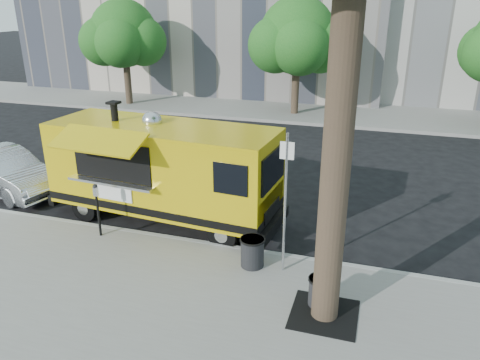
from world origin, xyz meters
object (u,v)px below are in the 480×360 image
object	(u,v)px
sign_post	(285,196)
sedan	(5,172)
parking_meter	(97,204)
trash_bin_left	(252,251)
far_tree_a	(124,34)
trash_bin_right	(320,291)
food_truck	(162,169)
far_tree_b	(298,36)

from	to	relation	value
sign_post	sedan	xyz separation A→B (m)	(-8.98, 2.02, -1.19)
parking_meter	trash_bin_left	bearing A→B (deg)	-3.35
sign_post	trash_bin_left	world-z (taller)	sign_post
far_tree_a	sedan	world-z (taller)	far_tree_a
sign_post	parking_meter	xyz separation A→B (m)	(-4.55, 0.20, -0.87)
trash_bin_left	trash_bin_right	size ratio (longest dim) A/B	1.13
sign_post	food_truck	size ratio (longest dim) A/B	0.47
trash_bin_right	sedan	bearing A→B (deg)	163.14
far_tree_b	trash_bin_right	xyz separation A→B (m)	(3.47, -15.23, -3.38)
sign_post	trash_bin_right	distance (m)	1.94
trash_bin_left	parking_meter	bearing A→B (deg)	176.65
far_tree_a	far_tree_b	size ratio (longest dim) A/B	0.97
far_tree_b	sedan	bearing A→B (deg)	-117.74
parking_meter	trash_bin_right	xyz separation A→B (m)	(5.47, -1.18, -0.52)
parking_meter	trash_bin_left	world-z (taller)	parking_meter
far_tree_a	far_tree_b	distance (m)	9.01
far_tree_a	trash_bin_left	bearing A→B (deg)	-51.88
far_tree_a	sign_post	distance (m)	18.14
food_truck	trash_bin_left	distance (m)	3.53
far_tree_a	trash_bin_right	bearing A→B (deg)	-49.93
far_tree_a	sign_post	bearing A→B (deg)	-50.17
food_truck	far_tree_b	bearing A→B (deg)	90.05
sign_post	parking_meter	bearing A→B (deg)	177.48
sign_post	far_tree_a	bearing A→B (deg)	129.83
food_truck	sedan	bearing A→B (deg)	-178.42
parking_meter	trash_bin_right	size ratio (longest dim) A/B	2.33
far_tree_a	sign_post	size ratio (longest dim) A/B	1.79
food_truck	trash_bin_right	bearing A→B (deg)	-26.20
sign_post	far_tree_b	bearing A→B (deg)	100.15
far_tree_b	sedan	distance (m)	14.18
parking_meter	sedan	xyz separation A→B (m)	(-4.43, 1.82, -0.33)
far_tree_a	far_tree_b	bearing A→B (deg)	2.54
trash_bin_right	trash_bin_left	bearing A→B (deg)	149.05
parking_meter	sedan	world-z (taller)	parking_meter
food_truck	far_tree_a	bearing A→B (deg)	128.07
sign_post	trash_bin_right	size ratio (longest dim) A/B	5.24
far_tree_a	trash_bin_right	size ratio (longest dim) A/B	9.36
far_tree_a	food_truck	world-z (taller)	far_tree_a
far_tree_b	far_tree_a	bearing A→B (deg)	-177.46
sedan	trash_bin_right	world-z (taller)	sedan
far_tree_b	food_truck	distance (m)	12.80
sign_post	food_truck	bearing A→B (deg)	154.30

